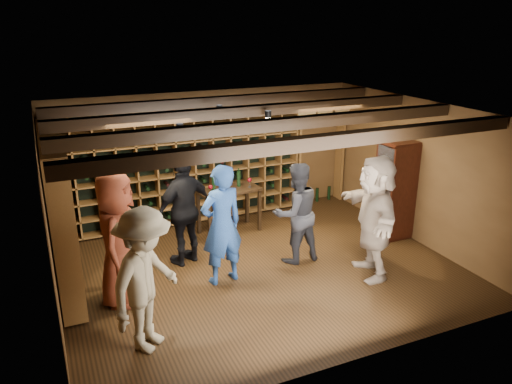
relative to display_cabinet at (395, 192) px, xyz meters
name	(u,v)px	position (x,y,z in m)	size (l,w,h in m)	color
ground	(260,268)	(-2.71, -0.20, -0.86)	(6.00, 6.00, 0.00)	#331F0E
room_shell	(259,118)	(-2.71, -0.15, 1.56)	(6.00, 6.00, 6.00)	brown
wine_rack_back	(184,166)	(-3.24, 2.13, 0.29)	(4.65, 0.30, 2.20)	brown
wine_rack_left	(59,210)	(-5.54, 0.62, 0.29)	(0.30, 2.65, 2.20)	brown
crate_shelf	(320,130)	(-0.31, 2.12, 0.71)	(1.20, 0.32, 2.07)	brown
display_cabinet	(395,192)	(0.00, 0.00, 0.00)	(0.55, 0.50, 1.75)	#39140B
man_blue_shirt	(222,225)	(-3.39, -0.32, 0.06)	(0.67, 0.44, 1.84)	navy
man_grey_suit	(296,213)	(-2.07, -0.15, -0.03)	(0.81, 0.63, 1.66)	black
guest_red_floral	(118,240)	(-4.87, -0.30, 0.09)	(0.93, 0.60, 1.89)	#98311B
guest_woman_black	(185,210)	(-3.72, 0.50, 0.05)	(1.07, 0.44, 1.82)	black
guest_khaki	(146,280)	(-4.75, -1.46, 0.04)	(1.16, 0.67, 1.80)	#85775C
guest_beige	(374,217)	(-1.22, -1.04, 0.10)	(1.78, 0.57, 1.91)	gray
tasting_table	(229,194)	(-2.65, 1.36, -0.11)	(1.18, 0.69, 1.12)	black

